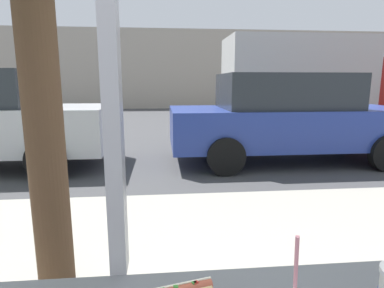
# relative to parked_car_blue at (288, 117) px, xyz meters

# --- Properties ---
(ground_plane) EXTENTS (60.00, 60.00, 0.00)m
(ground_plane) POSITION_rel_parked_car_blue_xyz_m (-2.57, 2.93, -0.86)
(ground_plane) COLOR #424244
(sidewalk_strip) EXTENTS (16.00, 2.80, 0.12)m
(sidewalk_strip) POSITION_rel_parked_car_blue_xyz_m (-2.57, -3.47, -0.80)
(sidewalk_strip) COLOR #9E998E
(sidewalk_strip) RESTS_ON ground
(building_facade_far) EXTENTS (28.00, 1.20, 4.63)m
(building_facade_far) POSITION_rel_parked_car_blue_xyz_m (-2.57, 14.04, 1.46)
(building_facade_far) COLOR #A89E8E
(building_facade_far) RESTS_ON ground
(parked_car_blue) EXTENTS (4.58, 1.96, 1.68)m
(parked_car_blue) POSITION_rel_parked_car_blue_xyz_m (0.00, 0.00, 0.00)
(parked_car_blue) COLOR #283D93
(parked_car_blue) RESTS_ON ground
(box_truck) EXTENTS (6.67, 2.44, 3.07)m
(box_truck) POSITION_rel_parked_car_blue_xyz_m (3.02, 5.20, 0.80)
(box_truck) COLOR beige
(box_truck) RESTS_ON ground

